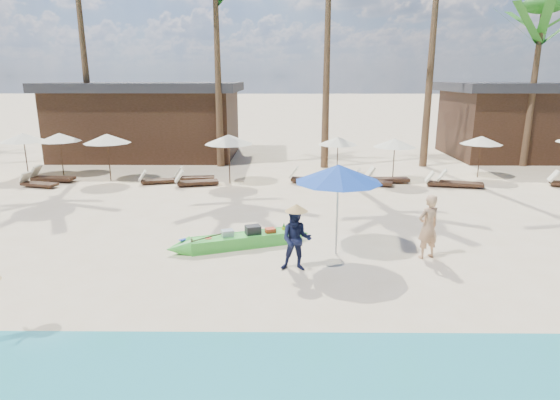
{
  "coord_description": "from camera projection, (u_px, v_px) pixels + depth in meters",
  "views": [
    {
      "loc": [
        0.04,
        -10.33,
        4.66
      ],
      "look_at": [
        -0.08,
        2.0,
        1.39
      ],
      "focal_mm": 30.0,
      "sensor_mm": 36.0,
      "label": 1
    }
  ],
  "objects": [
    {
      "name": "ground",
      "position": [
        283.0,
        277.0,
        11.18
      ],
      "size": [
        240.0,
        240.0,
        0.0
      ],
      "primitive_type": "plane",
      "color": "beige",
      "rests_on": "ground"
    },
    {
      "name": "green_canoe",
      "position": [
        241.0,
        240.0,
        13.14
      ],
      "size": [
        4.42,
        1.84,
        0.58
      ],
      "rotation": [
        0.0,
        0.0,
        0.35
      ],
      "color": "#46D741",
      "rests_on": "ground"
    },
    {
      "name": "tourist",
      "position": [
        428.0,
        227.0,
        12.19
      ],
      "size": [
        0.74,
        0.63,
        1.72
      ],
      "primitive_type": "imported",
      "rotation": [
        0.0,
        0.0,
        3.55
      ],
      "color": "tan",
      "rests_on": "ground"
    },
    {
      "name": "vendor_green",
      "position": [
        296.0,
        240.0,
        11.42
      ],
      "size": [
        0.82,
        0.67,
        1.58
      ],
      "primitive_type": "imported",
      "rotation": [
        0.0,
        0.0,
        -0.1
      ],
      "color": "#161C3E",
      "rests_on": "ground"
    },
    {
      "name": "blue_umbrella",
      "position": [
        338.0,
        173.0,
        12.09
      ],
      "size": [
        2.28,
        2.28,
        2.46
      ],
      "color": "#99999E",
      "rests_on": "ground"
    },
    {
      "name": "resort_parasol_2",
      "position": [
        23.0,
        137.0,
        21.87
      ],
      "size": [
        2.03,
        2.03,
        2.09
      ],
      "color": "#3C2218",
      "rests_on": "ground"
    },
    {
      "name": "resort_parasol_3",
      "position": [
        59.0,
        137.0,
        22.18
      ],
      "size": [
        1.99,
        1.99,
        2.05
      ],
      "color": "#3C2218",
      "rests_on": "ground"
    },
    {
      "name": "lounger_3_left",
      "position": [
        37.0,
        183.0,
        20.21
      ],
      "size": [
        1.74,
        0.91,
        0.57
      ],
      "rotation": [
        0.0,
        0.0,
        -0.25
      ],
      "color": "#3C2218",
      "rests_on": "ground"
    },
    {
      "name": "lounger_3_right",
      "position": [
        50.0,
        177.0,
        21.18
      ],
      "size": [
        2.0,
        0.78,
        0.66
      ],
      "rotation": [
        0.0,
        0.0,
        -0.09
      ],
      "color": "#3C2218",
      "rests_on": "ground"
    },
    {
      "name": "resort_parasol_4",
      "position": [
        107.0,
        138.0,
        21.01
      ],
      "size": [
        2.09,
        2.09,
        2.15
      ],
      "color": "#3C2218",
      "rests_on": "ground"
    },
    {
      "name": "lounger_4_left",
      "position": [
        156.0,
        180.0,
        20.84
      ],
      "size": [
        1.7,
        0.92,
        0.55
      ],
      "rotation": [
        0.0,
        0.0,
        0.27
      ],
      "color": "#3C2218",
      "rests_on": "ground"
    },
    {
      "name": "lounger_4_right",
      "position": [
        192.0,
        177.0,
        21.33
      ],
      "size": [
        1.86,
        0.76,
        0.61
      ],
      "rotation": [
        0.0,
        0.0,
        0.11
      ],
      "color": "#3C2218",
      "rests_on": "ground"
    },
    {
      "name": "resort_parasol_5",
      "position": [
        229.0,
        139.0,
        20.45
      ],
      "size": [
        2.13,
        2.13,
        2.2
      ],
      "color": "#3C2218",
      "rests_on": "ground"
    },
    {
      "name": "lounger_5_left",
      "position": [
        194.0,
        181.0,
        20.42
      ],
      "size": [
        1.95,
        1.02,
        0.63
      ],
      "rotation": [
        0.0,
        0.0,
        0.25
      ],
      "color": "#3C2218",
      "rests_on": "ground"
    },
    {
      "name": "resort_parasol_6",
      "position": [
        338.0,
        141.0,
        21.79
      ],
      "size": [
        1.87,
        1.87,
        1.93
      ],
      "color": "#3C2218",
      "rests_on": "ground"
    },
    {
      "name": "lounger_6_left",
      "position": [
        308.0,
        178.0,
        21.03
      ],
      "size": [
        1.91,
        0.81,
        0.63
      ],
      "rotation": [
        0.0,
        0.0,
        -0.14
      ],
      "color": "#3C2218",
      "rests_on": "ground"
    },
    {
      "name": "lounger_6_right",
      "position": [
        369.0,
        181.0,
        20.55
      ],
      "size": [
        1.9,
        1.14,
        0.62
      ],
      "rotation": [
        0.0,
        0.0,
        -0.34
      ],
      "color": "#3C2218",
      "rests_on": "ground"
    },
    {
      "name": "resort_parasol_7",
      "position": [
        395.0,
        143.0,
        20.83
      ],
      "size": [
        1.92,
        1.92,
        1.98
      ],
      "color": "#3C2218",
      "rests_on": "ground"
    },
    {
      "name": "lounger_7_left",
      "position": [
        384.0,
        178.0,
        20.97
      ],
      "size": [
        2.0,
        0.67,
        0.67
      ],
      "rotation": [
        0.0,
        0.0,
        0.03
      ],
      "color": "#3C2218",
      "rests_on": "ground"
    },
    {
      "name": "lounger_7_right",
      "position": [
        444.0,
        182.0,
        20.28
      ],
      "size": [
        1.81,
        0.86,
        0.59
      ],
      "rotation": [
        0.0,
        0.0,
        -0.19
      ],
      "color": "#3C2218",
      "rests_on": "ground"
    },
    {
      "name": "resort_parasol_8",
      "position": [
        481.0,
        140.0,
        21.76
      ],
      "size": [
        1.9,
        1.9,
        1.96
      ],
      "color": "#3C2218",
      "rests_on": "ground"
    },
    {
      "name": "lounger_8_left",
      "position": [
        457.0,
        182.0,
        20.24
      ],
      "size": [
        2.01,
        1.13,
        0.65
      ],
      "rotation": [
        0.0,
        0.0,
        -0.3
      ],
      "color": "#3C2218",
      "rests_on": "ground"
    },
    {
      "name": "palm_6",
      "position": [
        541.0,
        26.0,
        23.28
      ],
      "size": [
        2.08,
        2.08,
        8.51
      ],
      "color": "brown",
      "rests_on": "ground"
    },
    {
      "name": "pavilion_west",
      "position": [
        149.0,
        119.0,
        27.6
      ],
      "size": [
        10.8,
        6.6,
        4.3
      ],
      "color": "#3C2218",
      "rests_on": "ground"
    },
    {
      "name": "pavilion_east",
      "position": [
        522.0,
        119.0,
        27.4
      ],
      "size": [
        8.8,
        6.6,
        4.3
      ],
      "color": "#3C2218",
      "rests_on": "ground"
    }
  ]
}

